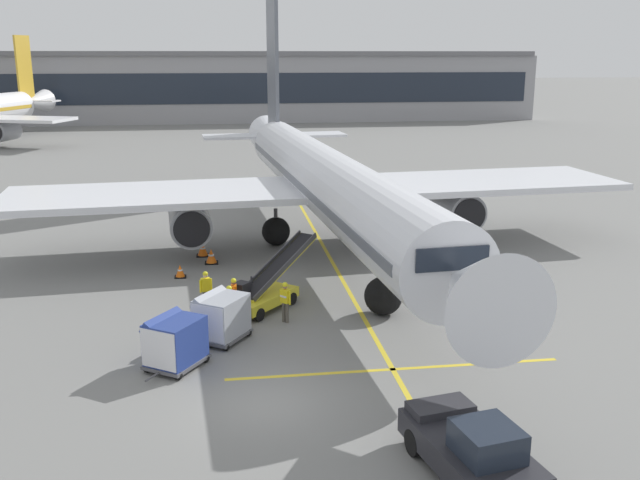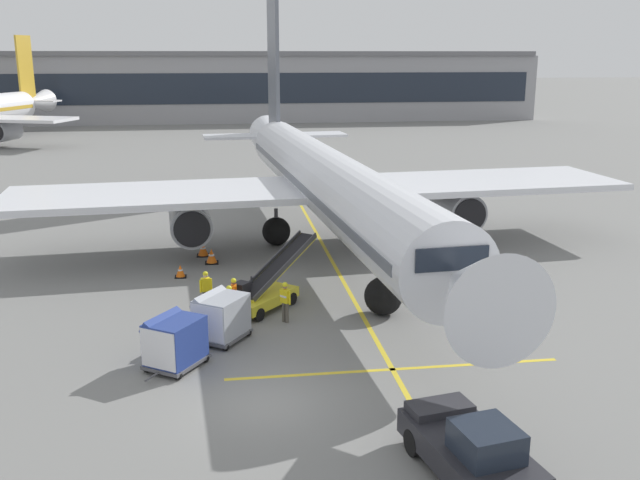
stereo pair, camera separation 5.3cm
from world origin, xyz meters
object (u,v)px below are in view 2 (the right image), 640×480
Objects in this scene: safety_cone_wingtip at (212,256)px; safety_cone_nose_mark at (203,249)px; safety_cone_engine_keepout at (180,271)px; ground_crew_by_loader at (285,299)px; parked_airplane at (324,181)px; baggage_cart_lead at (220,316)px; ground_crew_wingwalker at (229,303)px; ground_crew_marshaller at (206,288)px; ground_crew_by_carts at (234,295)px; belt_loader at (265,289)px; baggage_cart_second at (174,341)px; pushback_tug at (471,449)px.

safety_cone_nose_mark is (-0.48, 1.50, -0.00)m from safety_cone_wingtip.
safety_cone_nose_mark is (1.05, 3.77, 0.07)m from safety_cone_engine_keepout.
parked_airplane is at bearing 74.00° from ground_crew_by_loader.
baggage_cart_lead reaches higher than ground_crew_wingwalker.
safety_cone_wingtip is at bearing 88.63° from ground_crew_marshaller.
ground_crew_by_carts is 0.99m from ground_crew_wingwalker.
parked_airplane is at bearing 65.60° from baggage_cart_lead.
safety_cone_engine_keepout is (-4.61, 6.87, -0.68)m from ground_crew_by_loader.
parked_airplane reaches higher than ground_crew_by_loader.
belt_loader is (-4.04, -9.78, -3.01)m from parked_airplane.
baggage_cart_lead is 1.55× the size of ground_crew_by_loader.
ground_crew_wingwalker is at bearing -102.06° from ground_crew_by_carts.
ground_crew_by_loader is at bearing -69.83° from belt_loader.
ground_crew_marshaller is (-6.61, -9.71, -2.84)m from parked_airplane.
baggage_cart_second is 11.36m from pushback_tug.
baggage_cart_lead is at bearing -76.93° from safety_cone_engine_keepout.
safety_cone_nose_mark is (-0.30, 8.67, -0.61)m from ground_crew_marshaller.
baggage_cart_lead is at bearing -85.76° from safety_cone_nose_mark.
parked_airplane is 11.00m from belt_loader.
ground_crew_marshaller reaches higher than safety_cone_wingtip.
ground_crew_by_loader is 2.69× the size of safety_cone_engine_keepout.
safety_cone_wingtip is (-6.43, -2.54, -3.45)m from parked_airplane.
belt_loader is 1.75m from ground_crew_by_carts.
parked_airplane is 17.51m from baggage_cart_second.
ground_crew_marshaller is at bearing 148.88° from ground_crew_by_loader.
parked_airplane reaches higher than ground_crew_by_carts.
pushback_tug is 12.43m from ground_crew_by_loader.
belt_loader is at bearing -112.47° from parked_airplane.
ground_crew_wingwalker is at bearing -128.05° from belt_loader.
safety_cone_nose_mark reaches higher than safety_cone_engine_keepout.
baggage_cart_lead is 3.41× the size of safety_cone_wingtip.
baggage_cart_lead is 4.17× the size of safety_cone_engine_keepout.
ground_crew_marshaller is (-1.18, 1.13, 0.00)m from ground_crew_by_carts.
ground_crew_by_loader is (0.70, -1.90, 0.17)m from belt_loader.
baggage_cart_lead is at bearing -87.70° from safety_cone_wingtip.
ground_crew_by_carts is 1.00× the size of ground_crew_wingwalker.
baggage_cart_lead is 8.68m from safety_cone_engine_keepout.
belt_loader is 1.04× the size of pushback_tug.
ground_crew_by_carts reaches higher than safety_cone_engine_keepout.
parked_airplane is at bearing 90.99° from pushback_tug.
belt_loader is at bearing 60.46° from baggage_cart_lead.
belt_loader is 2.58m from ground_crew_wingwalker.
ground_crew_by_carts is at bearing -83.08° from safety_cone_wingtip.
baggage_cart_second reaches higher than safety_cone_engine_keepout.
baggage_cart_second is (-7.64, -15.50, -2.84)m from parked_airplane.
ground_crew_by_loader is 1.00× the size of ground_crew_marshaller.
parked_airplane reaches higher than ground_crew_wingwalker.
ground_crew_by_loader is at bearing 107.60° from pushback_tug.
ground_crew_by_loader is 8.30m from safety_cone_engine_keepout.
safety_cone_wingtip is (-1.01, 8.31, -0.61)m from ground_crew_by_carts.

